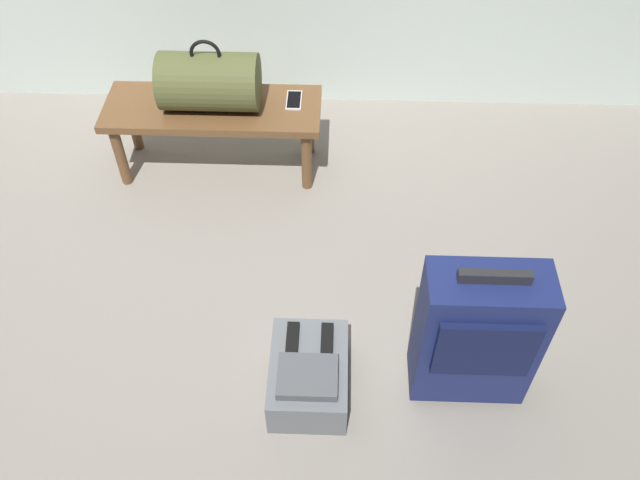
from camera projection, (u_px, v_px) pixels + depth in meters
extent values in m
plane|color=gray|center=(174.00, 326.00, 2.64)|extent=(6.60, 6.60, 0.00)
cube|color=brown|center=(212.00, 109.00, 3.03)|extent=(1.00, 0.36, 0.04)
cylinder|color=brown|center=(120.00, 156.00, 3.09)|extent=(0.05, 0.05, 0.33)
cylinder|color=brown|center=(307.00, 160.00, 3.07)|extent=(0.05, 0.05, 0.33)
cylinder|color=brown|center=(133.00, 121.00, 3.26)|extent=(0.05, 0.05, 0.33)
cylinder|color=brown|center=(309.00, 125.00, 3.24)|extent=(0.05, 0.05, 0.33)
cylinder|color=#51562D|center=(209.00, 82.00, 2.92)|extent=(0.44, 0.26, 0.26)
torus|color=black|center=(205.00, 54.00, 2.81)|extent=(0.14, 0.02, 0.14)
cube|color=silver|center=(294.00, 100.00, 3.03)|extent=(0.07, 0.14, 0.01)
cube|color=black|center=(294.00, 100.00, 3.03)|extent=(0.06, 0.13, 0.00)
cube|color=navy|center=(477.00, 334.00, 2.21)|extent=(0.40, 0.19, 0.58)
cube|color=#11183E|center=(485.00, 350.00, 2.08)|extent=(0.32, 0.02, 0.26)
cube|color=#262628|center=(495.00, 277.00, 1.98)|extent=(0.22, 0.03, 0.04)
cylinder|color=black|center=(423.00, 365.00, 2.49)|extent=(0.02, 0.05, 0.05)
cylinder|color=black|center=(497.00, 367.00, 2.48)|extent=(0.02, 0.05, 0.05)
cube|color=slate|center=(309.00, 375.00, 2.39)|extent=(0.28, 0.38, 0.17)
cube|color=#515559|center=(308.00, 377.00, 2.27)|extent=(0.21, 0.17, 0.04)
cube|color=black|center=(292.00, 345.00, 2.37)|extent=(0.04, 0.19, 0.02)
cube|color=black|center=(327.00, 346.00, 2.37)|extent=(0.04, 0.19, 0.02)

